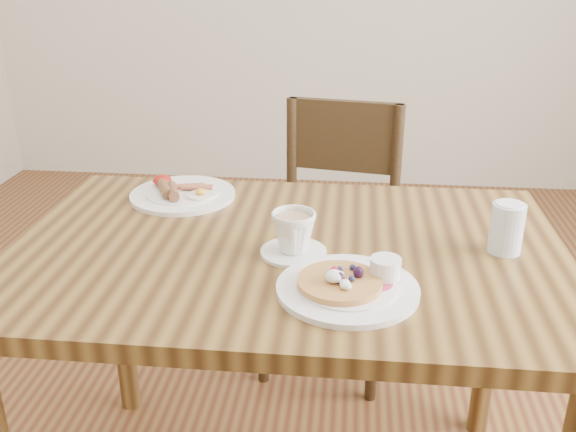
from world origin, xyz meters
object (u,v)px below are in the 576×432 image
object	(u,v)px
pancake_plate	(350,285)
water_glass	(507,228)
dining_table	(288,285)
breakfast_plate	(181,193)
teacup_saucer	(294,235)
chair_far	(334,224)

from	to	relation	value
pancake_plate	water_glass	size ratio (longest dim) A/B	2.50
dining_table	water_glass	size ratio (longest dim) A/B	11.13
dining_table	water_glass	bearing A→B (deg)	2.56
breakfast_plate	teacup_saucer	distance (m)	0.44
breakfast_plate	teacup_saucer	world-z (taller)	teacup_saucer
teacup_saucer	pancake_plate	bearing A→B (deg)	-50.41
chair_far	water_glass	xyz separation A→B (m)	(0.38, -0.69, 0.31)
dining_table	breakfast_plate	bearing A→B (deg)	139.70
chair_far	dining_table	bearing A→B (deg)	92.86
dining_table	pancake_plate	bearing A→B (deg)	-53.52
chair_far	teacup_saucer	bearing A→B (deg)	94.39
breakfast_plate	water_glass	world-z (taller)	water_glass
dining_table	chair_far	size ratio (longest dim) A/B	1.36
teacup_saucer	chair_far	bearing A→B (deg)	85.14
chair_far	teacup_saucer	size ratio (longest dim) A/B	6.29
breakfast_plate	water_glass	xyz separation A→B (m)	(0.77, -0.24, 0.04)
breakfast_plate	water_glass	size ratio (longest dim) A/B	2.50
chair_far	pancake_plate	xyz separation A→B (m)	(0.06, -0.89, 0.27)
water_glass	dining_table	bearing A→B (deg)	-177.44
dining_table	teacup_saucer	size ratio (longest dim) A/B	8.57
breakfast_plate	dining_table	bearing A→B (deg)	-40.30
chair_far	pancake_plate	size ratio (longest dim) A/B	3.26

